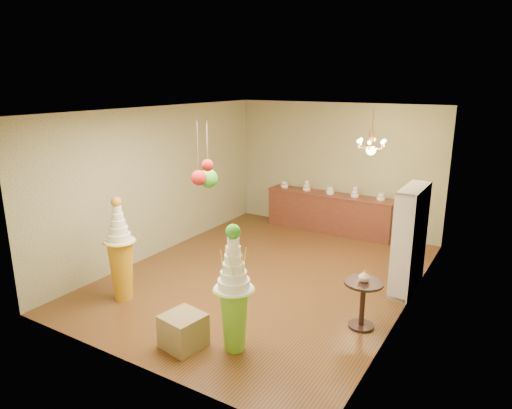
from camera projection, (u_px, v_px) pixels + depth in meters
The scene contains 17 objects.
floor at pixel (266, 275), 8.44m from camera, with size 6.50×6.50×0.00m, color #583417.
ceiling at pixel (267, 110), 7.65m from camera, with size 6.50×6.50×0.00m, color white.
wall_back at pixel (336, 167), 10.73m from camera, with size 5.00×0.04×3.00m, color tan.
wall_front at pixel (130, 255), 5.37m from camera, with size 5.00×0.04×3.00m, color tan.
wall_left at pixel (161, 181), 9.30m from camera, with size 0.04×6.50×3.00m, color tan.
wall_right at pixel (412, 218), 6.80m from camera, with size 0.04×6.50×3.00m, color tan.
pedestal_green at pixel (234, 302), 5.95m from camera, with size 0.64×0.64×1.76m.
pedestal_orange at pixel (121, 261), 7.37m from camera, with size 0.59×0.59×1.74m.
burlap_riser at pixel (183, 331), 6.14m from camera, with size 0.51×0.51×0.46m, color olive.
sideboard at pixel (329, 212), 10.77m from camera, with size 3.04×0.54×1.16m.
shelving_unit at pixel (410, 239), 7.70m from camera, with size 0.33×1.20×1.80m.
round_table at pixel (363, 298), 6.55m from camera, with size 0.57×0.57×0.72m.
vase at pixel (364, 276), 6.46m from camera, with size 0.16×0.16×0.17m, color beige.
pom_red_left at pixel (199, 178), 6.41m from camera, with size 0.22×0.22×0.95m.
pom_green_mid at pixel (209, 178), 6.54m from camera, with size 0.27×0.27×1.01m.
pom_red_right at pixel (207, 165), 5.94m from camera, with size 0.16×0.16×0.67m.
chandelier at pixel (371, 147), 8.31m from camera, with size 0.73×0.73×0.85m.
Camera 1 is at (3.88, -6.77, 3.49)m, focal length 32.00 mm.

